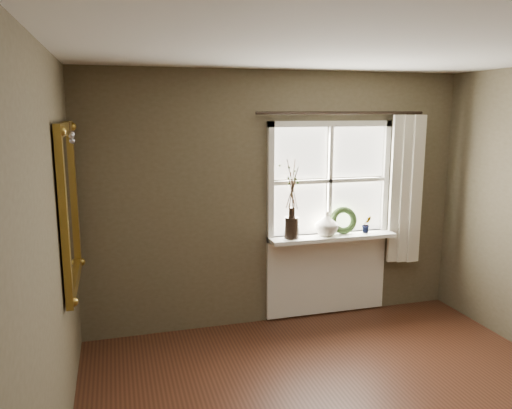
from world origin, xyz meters
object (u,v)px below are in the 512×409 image
object	(u,v)px
dark_jug	(292,228)
cream_vase	(327,224)
gilt_mirror	(69,206)
wreath	(343,223)

from	to	relation	value
dark_jug	cream_vase	world-z (taller)	cream_vase
gilt_mirror	wreath	bearing A→B (deg)	13.74
wreath	cream_vase	bearing A→B (deg)	-161.73
dark_jug	cream_vase	distance (m)	0.39
cream_vase	dark_jug	bearing A→B (deg)	180.00
cream_vase	wreath	distance (m)	0.21
wreath	gilt_mirror	size ratio (longest dim) A/B	0.23
gilt_mirror	dark_jug	bearing A→B (deg)	16.48
wreath	gilt_mirror	world-z (taller)	gilt_mirror
dark_jug	gilt_mirror	distance (m)	2.19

